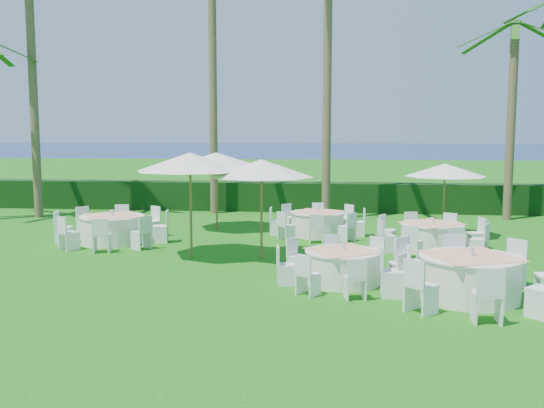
{
  "coord_description": "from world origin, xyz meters",
  "views": [
    {
      "loc": [
        1.11,
        -13.2,
        3.31
      ],
      "look_at": [
        -0.75,
        3.52,
        1.3
      ],
      "focal_mm": 40.0,
      "sensor_mm": 36.0,
      "label": 1
    }
  ],
  "objects_px": {
    "banquet_table_d": "(112,228)",
    "umbrella_a": "(190,162)",
    "umbrella_d": "(445,170)",
    "umbrella_c": "(216,159)",
    "banquet_table_f": "(432,236)",
    "banquet_table_c": "(470,276)",
    "umbrella_b": "(261,168)",
    "banquet_table_b": "(343,266)",
    "banquet_table_e": "(317,223)"
  },
  "relations": [
    {
      "from": "banquet_table_d",
      "to": "umbrella_d",
      "type": "height_order",
      "value": "umbrella_d"
    },
    {
      "from": "banquet_table_b",
      "to": "umbrella_b",
      "type": "relative_size",
      "value": 1.08
    },
    {
      "from": "banquet_table_d",
      "to": "umbrella_a",
      "type": "xyz_separation_m",
      "value": [
        2.86,
        -1.78,
        2.09
      ]
    },
    {
      "from": "umbrella_d",
      "to": "umbrella_c",
      "type": "bearing_deg",
      "value": 175.1
    },
    {
      "from": "banquet_table_d",
      "to": "umbrella_d",
      "type": "distance_m",
      "value": 10.39
    },
    {
      "from": "banquet_table_e",
      "to": "banquet_table_f",
      "type": "distance_m",
      "value": 3.9
    },
    {
      "from": "banquet_table_d",
      "to": "umbrella_d",
      "type": "bearing_deg",
      "value": 12.34
    },
    {
      "from": "banquet_table_f",
      "to": "banquet_table_e",
      "type": "bearing_deg",
      "value": 147.16
    },
    {
      "from": "umbrella_c",
      "to": "umbrella_d",
      "type": "bearing_deg",
      "value": -4.9
    },
    {
      "from": "banquet_table_b",
      "to": "banquet_table_f",
      "type": "relative_size",
      "value": 0.96
    },
    {
      "from": "banquet_table_d",
      "to": "banquet_table_c",
      "type": "bearing_deg",
      "value": -28.86
    },
    {
      "from": "banquet_table_d",
      "to": "banquet_table_e",
      "type": "xyz_separation_m",
      "value": [
        6.04,
        2.0,
        -0.03
      ]
    },
    {
      "from": "umbrella_c",
      "to": "umbrella_d",
      "type": "distance_m",
      "value": 7.45
    },
    {
      "from": "banquet_table_b",
      "to": "umbrella_b",
      "type": "distance_m",
      "value": 3.72
    },
    {
      "from": "banquet_table_f",
      "to": "umbrella_c",
      "type": "xyz_separation_m",
      "value": [
        -6.72,
        2.95,
        1.98
      ]
    },
    {
      "from": "banquet_table_c",
      "to": "umbrella_a",
      "type": "distance_m",
      "value": 7.57
    },
    {
      "from": "banquet_table_c",
      "to": "umbrella_a",
      "type": "xyz_separation_m",
      "value": [
        -6.47,
        3.35,
        2.07
      ]
    },
    {
      "from": "umbrella_a",
      "to": "umbrella_c",
      "type": "relative_size",
      "value": 0.97
    },
    {
      "from": "banquet_table_c",
      "to": "umbrella_b",
      "type": "relative_size",
      "value": 1.29
    },
    {
      "from": "banquet_table_f",
      "to": "umbrella_a",
      "type": "relative_size",
      "value": 1.07
    },
    {
      "from": "banquet_table_d",
      "to": "umbrella_c",
      "type": "distance_m",
      "value": 4.31
    },
    {
      "from": "banquet_table_f",
      "to": "umbrella_c",
      "type": "height_order",
      "value": "umbrella_c"
    },
    {
      "from": "banquet_table_e",
      "to": "umbrella_c",
      "type": "height_order",
      "value": "umbrella_c"
    },
    {
      "from": "banquet_table_d",
      "to": "umbrella_d",
      "type": "xyz_separation_m",
      "value": [
        10.02,
        2.19,
        1.68
      ]
    },
    {
      "from": "banquet_table_e",
      "to": "banquet_table_c",
      "type": "bearing_deg",
      "value": -65.32
    },
    {
      "from": "banquet_table_d",
      "to": "umbrella_a",
      "type": "height_order",
      "value": "umbrella_a"
    },
    {
      "from": "banquet_table_d",
      "to": "banquet_table_e",
      "type": "distance_m",
      "value": 6.37
    },
    {
      "from": "umbrella_c",
      "to": "umbrella_d",
      "type": "relative_size",
      "value": 1.17
    },
    {
      "from": "banquet_table_e",
      "to": "banquet_table_d",
      "type": "bearing_deg",
      "value": -161.68
    },
    {
      "from": "umbrella_b",
      "to": "umbrella_c",
      "type": "bearing_deg",
      "value": 114.64
    },
    {
      "from": "banquet_table_b",
      "to": "banquet_table_d",
      "type": "distance_m",
      "value": 7.99
    },
    {
      "from": "banquet_table_c",
      "to": "banquet_table_f",
      "type": "relative_size",
      "value": 1.15
    },
    {
      "from": "umbrella_d",
      "to": "umbrella_b",
      "type": "bearing_deg",
      "value": -142.9
    },
    {
      "from": "umbrella_b",
      "to": "umbrella_d",
      "type": "relative_size",
      "value": 1.07
    },
    {
      "from": "umbrella_a",
      "to": "umbrella_d",
      "type": "height_order",
      "value": "umbrella_a"
    },
    {
      "from": "umbrella_b",
      "to": "umbrella_d",
      "type": "distance_m",
      "value": 6.64
    },
    {
      "from": "banquet_table_e",
      "to": "banquet_table_f",
      "type": "xyz_separation_m",
      "value": [
        3.28,
        -2.12,
        0.0
      ]
    },
    {
      "from": "banquet_table_f",
      "to": "umbrella_c",
      "type": "bearing_deg",
      "value": 156.32
    },
    {
      "from": "banquet_table_b",
      "to": "banquet_table_c",
      "type": "height_order",
      "value": "banquet_table_c"
    },
    {
      "from": "banquet_table_b",
      "to": "banquet_table_d",
      "type": "xyz_separation_m",
      "value": [
        -6.83,
        4.14,
        0.05
      ]
    },
    {
      "from": "banquet_table_f",
      "to": "umbrella_b",
      "type": "bearing_deg",
      "value": -159.79
    },
    {
      "from": "banquet_table_d",
      "to": "umbrella_c",
      "type": "bearing_deg",
      "value": 47.33
    },
    {
      "from": "banquet_table_f",
      "to": "umbrella_c",
      "type": "distance_m",
      "value": 7.6
    },
    {
      "from": "banquet_table_c",
      "to": "umbrella_c",
      "type": "bearing_deg",
      "value": 130.13
    },
    {
      "from": "umbrella_a",
      "to": "umbrella_d",
      "type": "relative_size",
      "value": 1.13
    },
    {
      "from": "banquet_table_d",
      "to": "banquet_table_f",
      "type": "distance_m",
      "value": 9.32
    },
    {
      "from": "banquet_table_f",
      "to": "umbrella_b",
      "type": "relative_size",
      "value": 1.13
    },
    {
      "from": "banquet_table_c",
      "to": "umbrella_a",
      "type": "height_order",
      "value": "umbrella_a"
    },
    {
      "from": "banquet_table_d",
      "to": "umbrella_a",
      "type": "distance_m",
      "value": 3.96
    },
    {
      "from": "banquet_table_d",
      "to": "umbrella_a",
      "type": "relative_size",
      "value": 1.16
    }
  ]
}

